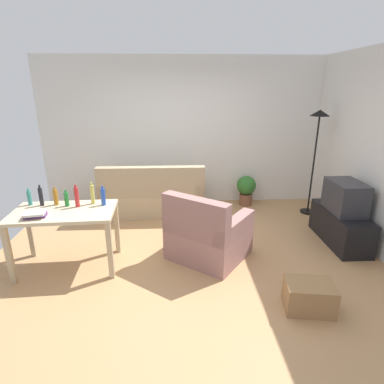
{
  "coord_description": "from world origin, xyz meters",
  "views": [
    {
      "loc": [
        -0.1,
        -3.68,
        2.17
      ],
      "look_at": [
        0.1,
        0.5,
        0.75
      ],
      "focal_mm": 29.17,
      "sensor_mm": 36.0,
      "label": 1
    }
  ],
  "objects_px": {
    "tv": "(346,197)",
    "bottle_squat": "(92,194)",
    "potted_plant": "(246,188)",
    "couch": "(153,196)",
    "bottle_green": "(67,199)",
    "armchair": "(207,235)",
    "bottle_red": "(77,197)",
    "storage_box": "(309,296)",
    "bottle_amber": "(56,197)",
    "desk": "(65,219)",
    "tv_stand": "(340,227)",
    "bottle_dark": "(41,196)",
    "book_stack": "(35,214)",
    "torchiere_lamp": "(317,134)",
    "bottle_tall": "(29,198)",
    "bottle_blue": "(103,197)"
  },
  "relations": [
    {
      "from": "tv",
      "to": "bottle_squat",
      "type": "distance_m",
      "value": 3.44
    },
    {
      "from": "potted_plant",
      "to": "bottle_squat",
      "type": "xyz_separation_m",
      "value": [
        -2.38,
        -1.83,
        0.56
      ]
    },
    {
      "from": "couch",
      "to": "bottle_green",
      "type": "xyz_separation_m",
      "value": [
        -0.93,
        -1.58,
        0.54
      ]
    },
    {
      "from": "armchair",
      "to": "bottle_red",
      "type": "relative_size",
      "value": 4.28
    },
    {
      "from": "storage_box",
      "to": "bottle_amber",
      "type": "relative_size",
      "value": 2.04
    },
    {
      "from": "desk",
      "to": "tv_stand",
      "type": "bearing_deg",
      "value": 4.35
    },
    {
      "from": "tv_stand",
      "to": "desk",
      "type": "relative_size",
      "value": 0.89
    },
    {
      "from": "tv_stand",
      "to": "desk",
      "type": "xyz_separation_m",
      "value": [
        -3.73,
        -0.48,
        0.41
      ]
    },
    {
      "from": "desk",
      "to": "bottle_dark",
      "type": "relative_size",
      "value": 4.62
    },
    {
      "from": "bottle_squat",
      "to": "potted_plant",
      "type": "bearing_deg",
      "value": 37.58
    },
    {
      "from": "bottle_squat",
      "to": "tv",
      "type": "bearing_deg",
      "value": 4.31
    },
    {
      "from": "desk",
      "to": "bottle_red",
      "type": "xyz_separation_m",
      "value": [
        0.14,
        0.12,
        0.24
      ]
    },
    {
      "from": "bottle_green",
      "to": "bottle_red",
      "type": "xyz_separation_m",
      "value": [
        0.14,
        -0.03,
        0.04
      ]
    },
    {
      "from": "desk",
      "to": "book_stack",
      "type": "height_order",
      "value": "book_stack"
    },
    {
      "from": "bottle_green",
      "to": "bottle_red",
      "type": "height_order",
      "value": "bottle_red"
    },
    {
      "from": "potted_plant",
      "to": "storage_box",
      "type": "bearing_deg",
      "value": -89.71
    },
    {
      "from": "armchair",
      "to": "bottle_squat",
      "type": "distance_m",
      "value": 1.56
    },
    {
      "from": "armchair",
      "to": "bottle_amber",
      "type": "bearing_deg",
      "value": 34.71
    },
    {
      "from": "potted_plant",
      "to": "storage_box",
      "type": "distance_m",
      "value": 2.99
    },
    {
      "from": "bottle_green",
      "to": "book_stack",
      "type": "xyz_separation_m",
      "value": [
        -0.25,
        -0.34,
        -0.05
      ]
    },
    {
      "from": "bottle_amber",
      "to": "book_stack",
      "type": "distance_m",
      "value": 0.41
    },
    {
      "from": "torchiere_lamp",
      "to": "bottle_tall",
      "type": "distance_m",
      "value": 4.46
    },
    {
      "from": "torchiere_lamp",
      "to": "desk",
      "type": "distance_m",
      "value": 4.13
    },
    {
      "from": "potted_plant",
      "to": "armchair",
      "type": "height_order",
      "value": "armchair"
    },
    {
      "from": "storage_box",
      "to": "book_stack",
      "type": "height_order",
      "value": "book_stack"
    },
    {
      "from": "armchair",
      "to": "bottle_amber",
      "type": "height_order",
      "value": "bottle_amber"
    },
    {
      "from": "storage_box",
      "to": "bottle_squat",
      "type": "xyz_separation_m",
      "value": [
        -2.39,
        1.16,
        0.74
      ]
    },
    {
      "from": "bottle_tall",
      "to": "bottle_dark",
      "type": "bearing_deg",
      "value": -9.4
    },
    {
      "from": "torchiere_lamp",
      "to": "potted_plant",
      "type": "xyz_separation_m",
      "value": [
        -1.05,
        0.44,
        -1.08
      ]
    },
    {
      "from": "bottle_green",
      "to": "bottle_squat",
      "type": "height_order",
      "value": "bottle_squat"
    },
    {
      "from": "tv",
      "to": "bottle_green",
      "type": "bearing_deg",
      "value": 94.95
    },
    {
      "from": "desk",
      "to": "book_stack",
      "type": "bearing_deg",
      "value": -145.59
    },
    {
      "from": "potted_plant",
      "to": "book_stack",
      "type": "height_order",
      "value": "book_stack"
    },
    {
      "from": "tv",
      "to": "torchiere_lamp",
      "type": "distance_m",
      "value": 1.34
    },
    {
      "from": "tv_stand",
      "to": "bottle_tall",
      "type": "height_order",
      "value": "bottle_tall"
    },
    {
      "from": "couch",
      "to": "potted_plant",
      "type": "bearing_deg",
      "value": -169.86
    },
    {
      "from": "tv_stand",
      "to": "armchair",
      "type": "bearing_deg",
      "value": 99.71
    },
    {
      "from": "tv_stand",
      "to": "bottle_blue",
      "type": "distance_m",
      "value": 3.36
    },
    {
      "from": "armchair",
      "to": "desk",
      "type": "bearing_deg",
      "value": 41.17
    },
    {
      "from": "bottle_red",
      "to": "couch",
      "type": "bearing_deg",
      "value": 63.78
    },
    {
      "from": "desk",
      "to": "bottle_blue",
      "type": "xyz_separation_m",
      "value": [
        0.45,
        0.17,
        0.22
      ]
    },
    {
      "from": "tv",
      "to": "book_stack",
      "type": "relative_size",
      "value": 2.39
    },
    {
      "from": "desk",
      "to": "bottle_blue",
      "type": "relative_size",
      "value": 4.92
    },
    {
      "from": "tv",
      "to": "bottle_green",
      "type": "relative_size",
      "value": 2.86
    },
    {
      "from": "storage_box",
      "to": "bottle_red",
      "type": "relative_size",
      "value": 1.68
    },
    {
      "from": "book_stack",
      "to": "torchiere_lamp",
      "type": "bearing_deg",
      "value": 24.32
    },
    {
      "from": "bottle_dark",
      "to": "bottle_green",
      "type": "height_order",
      "value": "bottle_dark"
    },
    {
      "from": "tv_stand",
      "to": "storage_box",
      "type": "height_order",
      "value": "tv_stand"
    },
    {
      "from": "couch",
      "to": "bottle_squat",
      "type": "height_order",
      "value": "bottle_squat"
    },
    {
      "from": "bottle_dark",
      "to": "book_stack",
      "type": "height_order",
      "value": "bottle_dark"
    }
  ]
}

